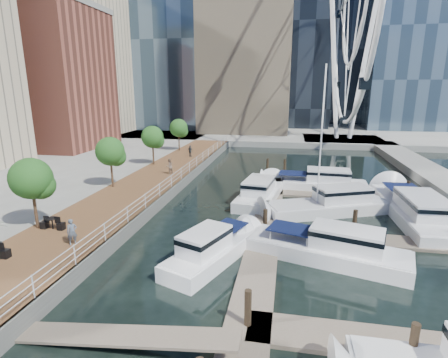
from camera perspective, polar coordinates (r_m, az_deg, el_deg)
ground at (r=18.00m, az=-5.36°, el=-18.23°), size 520.00×520.00×0.00m
boardwalk at (r=33.68m, az=-13.20°, el=-1.80°), size 6.00×60.00×1.00m
seawall at (r=32.61m, az=-8.36°, el=-2.10°), size 0.25×60.00×1.00m
land_far at (r=116.97m, az=8.55°, el=9.77°), size 200.00×114.00×1.00m
pier at (r=67.85m, az=18.77°, el=5.88°), size 14.00×12.00×1.00m
railing at (r=32.37m, az=-8.60°, el=-0.35°), size 0.10×60.00×1.05m
floating_docks at (r=26.43m, az=17.89°, el=-6.68°), size 16.00×34.00×2.60m
street_trees at (r=33.03m, az=-18.10°, el=4.30°), size 2.60×42.60×4.60m
yacht_foreground at (r=21.92m, az=16.14°, el=-12.44°), size 10.51×5.47×2.15m
pedestrian_near at (r=22.02m, az=-23.57°, el=-7.94°), size 0.67×0.65×1.54m
pedestrian_mid at (r=37.21m, az=-8.93°, el=2.07°), size 0.96×1.03×1.68m
pedestrian_far at (r=46.76m, az=-5.52°, el=4.58°), size 0.95×0.64×1.49m
moored_yachts at (r=28.98m, az=17.03°, el=-5.78°), size 18.48×27.09×11.50m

